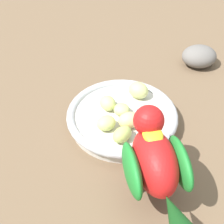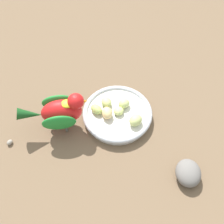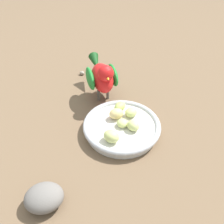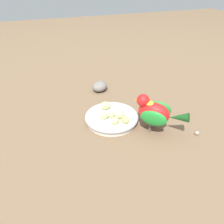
{
  "view_description": "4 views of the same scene",
  "coord_description": "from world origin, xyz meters",
  "views": [
    {
      "loc": [
        -0.22,
        0.33,
        0.43
      ],
      "look_at": [
        0.03,
        -0.01,
        0.04
      ],
      "focal_mm": 54.86,
      "sensor_mm": 36.0,
      "label": 1
    },
    {
      "loc": [
        -0.37,
        -0.35,
        0.75
      ],
      "look_at": [
        -0.0,
        -0.03,
        0.06
      ],
      "focal_mm": 51.53,
      "sensor_mm": 36.0,
      "label": 2
    },
    {
      "loc": [
        0.23,
        -0.41,
        0.44
      ],
      "look_at": [
        0.0,
        -0.04,
        0.06
      ],
      "focal_mm": 38.81,
      "sensor_mm": 36.0,
      "label": 3
    },
    {
      "loc": [
        0.24,
        0.62,
        0.49
      ],
      "look_at": [
        0.03,
        -0.02,
        0.05
      ],
      "focal_mm": 36.78,
      "sensor_mm": 36.0,
      "label": 4
    }
  ],
  "objects": [
    {
      "name": "rock_large",
      "position": [
        0.0,
        -0.28,
        0.02
      ],
      "size": [
        0.1,
        0.1,
        0.04
      ],
      "primitive_type": "ellipsoid",
      "rotation": [
        0.0,
        0.0,
        3.88
      ],
      "color": "slate",
      "rests_on": "ground_plane"
    },
    {
      "name": "apple_piece_0",
      "position": [
        0.06,
        -0.03,
        0.03
      ],
      "size": [
        0.04,
        0.04,
        0.02
      ],
      "primitive_type": "ellipsoid",
      "rotation": [
        0.0,
        0.0,
        5.94
      ],
      "color": "#C6D17A",
      "rests_on": "feeding_bowl"
    },
    {
      "name": "ground_plane",
      "position": [
        0.0,
        0.0,
        0.0
      ],
      "size": [
        4.0,
        4.0,
        0.0
      ],
      "primitive_type": "plane",
      "color": "brown"
    },
    {
      "name": "apple_piece_4",
      "position": [
        -0.0,
        -0.01,
        0.04
      ],
      "size": [
        0.05,
        0.05,
        0.03
      ],
      "primitive_type": "ellipsoid",
      "rotation": [
        0.0,
        0.0,
        0.85
      ],
      "color": "#E5C67F",
      "rests_on": "feeding_bowl"
    },
    {
      "name": "parrot",
      "position": [
        -0.09,
        0.07,
        0.08
      ],
      "size": [
        0.16,
        0.15,
        0.13
      ],
      "rotation": [
        0.0,
        0.0,
        -0.74
      ],
      "color": "#59544C",
      "rests_on": "ground_plane"
    },
    {
      "name": "apple_piece_1",
      "position": [
        0.03,
        0.01,
        0.03
      ],
      "size": [
        0.04,
        0.04,
        0.02
      ],
      "primitive_type": "ellipsoid",
      "rotation": [
        0.0,
        0.0,
        1.17
      ],
      "color": "#C6D17A",
      "rests_on": "feeding_bowl"
    },
    {
      "name": "apple_piece_2",
      "position": [
        0.03,
        -0.03,
        0.03
      ],
      "size": [
        0.03,
        0.03,
        0.02
      ],
      "primitive_type": "ellipsoid",
      "rotation": [
        0.0,
        0.0,
        0.07
      ],
      "color": "#C6D17A",
      "rests_on": "feeding_bowl"
    },
    {
      "name": "apple_piece_3",
      "position": [
        -0.01,
        0.02,
        0.03
      ],
      "size": [
        0.03,
        0.04,
        0.02
      ],
      "primitive_type": "ellipsoid",
      "rotation": [
        0.0,
        0.0,
        4.63
      ],
      "color": "#B2CC66",
      "rests_on": "feeding_bowl"
    },
    {
      "name": "apple_piece_5",
      "position": [
        0.03,
        -0.09,
        0.04
      ],
      "size": [
        0.04,
        0.03,
        0.03
      ],
      "primitive_type": "ellipsoid",
      "rotation": [
        0.0,
        0.0,
        3.13
      ],
      "color": "#C6D17A",
      "rests_on": "feeding_bowl"
    },
    {
      "name": "feeding_bowl",
      "position": [
        0.03,
        -0.03,
        0.02
      ],
      "size": [
        0.19,
        0.19,
        0.03
      ],
      "color": "beige",
      "rests_on": "ground_plane"
    }
  ]
}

